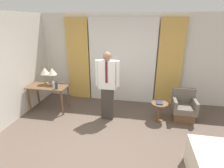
{
  "coord_description": "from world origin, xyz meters",
  "views": [
    {
      "loc": [
        0.65,
        -2.58,
        2.5
      ],
      "look_at": [
        -0.06,
        1.3,
        1.04
      ],
      "focal_mm": 28.0,
      "sensor_mm": 36.0,
      "label": 1
    }
  ],
  "objects_px": {
    "bottle_near_edge": "(53,84)",
    "book": "(159,103)",
    "bottle_by_lamp": "(56,86)",
    "armchair": "(183,108)",
    "desk": "(48,90)",
    "person": "(107,84)",
    "table_lamp_left": "(45,72)",
    "table_lamp_right": "(52,72)",
    "side_table": "(159,109)"
  },
  "relations": [
    {
      "from": "bottle_near_edge",
      "to": "book",
      "type": "relative_size",
      "value": 0.79
    },
    {
      "from": "bottle_near_edge",
      "to": "bottle_by_lamp",
      "type": "distance_m",
      "value": 0.2
    },
    {
      "from": "bottle_by_lamp",
      "to": "armchair",
      "type": "xyz_separation_m",
      "value": [
        3.38,
        0.3,
        -0.52
      ]
    },
    {
      "from": "desk",
      "to": "book",
      "type": "relative_size",
      "value": 5.23
    },
    {
      "from": "desk",
      "to": "person",
      "type": "bearing_deg",
      "value": -5.61
    },
    {
      "from": "table_lamp_left",
      "to": "armchair",
      "type": "bearing_deg",
      "value": 0.17
    },
    {
      "from": "table_lamp_right",
      "to": "person",
      "type": "xyz_separation_m",
      "value": [
        1.65,
        -0.31,
        -0.14
      ]
    },
    {
      "from": "desk",
      "to": "table_lamp_left",
      "type": "distance_m",
      "value": 0.53
    },
    {
      "from": "desk",
      "to": "table_lamp_left",
      "type": "height_order",
      "value": "table_lamp_left"
    },
    {
      "from": "person",
      "to": "desk",
      "type": "bearing_deg",
      "value": 174.39
    },
    {
      "from": "table_lamp_left",
      "to": "table_lamp_right",
      "type": "distance_m",
      "value": 0.23
    },
    {
      "from": "desk",
      "to": "armchair",
      "type": "height_order",
      "value": "armchair"
    },
    {
      "from": "bottle_near_edge",
      "to": "armchair",
      "type": "relative_size",
      "value": 0.21
    },
    {
      "from": "bottle_near_edge",
      "to": "desk",
      "type": "bearing_deg",
      "value": 170.9
    },
    {
      "from": "bottle_near_edge",
      "to": "person",
      "type": "distance_m",
      "value": 1.58
    },
    {
      "from": "table_lamp_right",
      "to": "side_table",
      "type": "xyz_separation_m",
      "value": [
        2.98,
        -0.17,
        -0.78
      ]
    },
    {
      "from": "armchair",
      "to": "side_table",
      "type": "distance_m",
      "value": 0.66
    },
    {
      "from": "bottle_near_edge",
      "to": "side_table",
      "type": "height_order",
      "value": "bottle_near_edge"
    },
    {
      "from": "side_table",
      "to": "book",
      "type": "distance_m",
      "value": 0.18
    },
    {
      "from": "bottle_near_edge",
      "to": "bottle_by_lamp",
      "type": "bearing_deg",
      "value": -39.31
    },
    {
      "from": "bottle_near_edge",
      "to": "side_table",
      "type": "relative_size",
      "value": 0.33
    },
    {
      "from": "bottle_by_lamp",
      "to": "book",
      "type": "relative_size",
      "value": 1.02
    },
    {
      "from": "person",
      "to": "armchair",
      "type": "height_order",
      "value": "person"
    },
    {
      "from": "table_lamp_right",
      "to": "side_table",
      "type": "distance_m",
      "value": 3.09
    },
    {
      "from": "armchair",
      "to": "bottle_near_edge",
      "type": "bearing_deg",
      "value": -177.13
    },
    {
      "from": "table_lamp_right",
      "to": "bottle_near_edge",
      "type": "height_order",
      "value": "table_lamp_right"
    },
    {
      "from": "person",
      "to": "book",
      "type": "xyz_separation_m",
      "value": [
        1.32,
        0.12,
        -0.46
      ]
    },
    {
      "from": "table_lamp_left",
      "to": "person",
      "type": "distance_m",
      "value": 1.9
    },
    {
      "from": "bottle_near_edge",
      "to": "armchair",
      "type": "xyz_separation_m",
      "value": [
        3.53,
        0.18,
        -0.5
      ]
    },
    {
      "from": "table_lamp_right",
      "to": "table_lamp_left",
      "type": "bearing_deg",
      "value": 180.0
    },
    {
      "from": "desk",
      "to": "person",
      "type": "height_order",
      "value": "person"
    },
    {
      "from": "table_lamp_left",
      "to": "person",
      "type": "bearing_deg",
      "value": -9.3
    },
    {
      "from": "table_lamp_right",
      "to": "armchair",
      "type": "bearing_deg",
      "value": 0.18
    },
    {
      "from": "armchair",
      "to": "side_table",
      "type": "bearing_deg",
      "value": -163.55
    },
    {
      "from": "armchair",
      "to": "desk",
      "type": "bearing_deg",
      "value": -177.76
    },
    {
      "from": "person",
      "to": "side_table",
      "type": "relative_size",
      "value": 3.55
    },
    {
      "from": "person",
      "to": "book",
      "type": "distance_m",
      "value": 1.4
    },
    {
      "from": "desk",
      "to": "person",
      "type": "relative_size",
      "value": 0.62
    },
    {
      "from": "table_lamp_left",
      "to": "bottle_near_edge",
      "type": "bearing_deg",
      "value": -28.15
    },
    {
      "from": "table_lamp_left",
      "to": "side_table",
      "type": "bearing_deg",
      "value": -3.12
    },
    {
      "from": "person",
      "to": "side_table",
      "type": "distance_m",
      "value": 1.48
    },
    {
      "from": "table_lamp_right",
      "to": "bottle_near_edge",
      "type": "bearing_deg",
      "value": -63.08
    },
    {
      "from": "table_lamp_left",
      "to": "person",
      "type": "height_order",
      "value": "person"
    },
    {
      "from": "table_lamp_right",
      "to": "bottle_by_lamp",
      "type": "xyz_separation_m",
      "value": [
        0.24,
        -0.29,
        -0.29
      ]
    },
    {
      "from": "table_lamp_left",
      "to": "armchair",
      "type": "xyz_separation_m",
      "value": [
        3.84,
        0.01,
        -0.81
      ]
    },
    {
      "from": "desk",
      "to": "table_lamp_right",
      "type": "height_order",
      "value": "table_lamp_right"
    },
    {
      "from": "table_lamp_right",
      "to": "person",
      "type": "bearing_deg",
      "value": -10.55
    },
    {
      "from": "bottle_by_lamp",
      "to": "desk",
      "type": "bearing_deg",
      "value": 155.87
    },
    {
      "from": "desk",
      "to": "bottle_by_lamp",
      "type": "distance_m",
      "value": 0.44
    },
    {
      "from": "table_lamp_right",
      "to": "armchair",
      "type": "distance_m",
      "value": 3.7
    }
  ]
}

